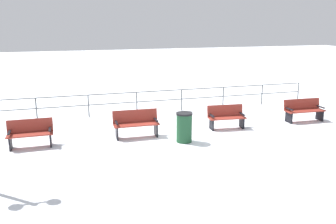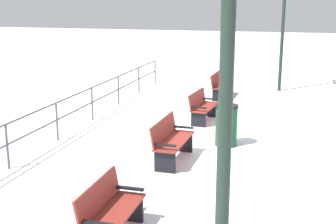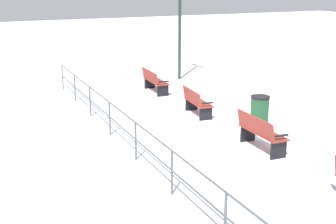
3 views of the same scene
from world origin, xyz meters
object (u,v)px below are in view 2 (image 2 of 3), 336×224
object	(u,v)px
bench_third	(202,106)
bench_fourth	(221,85)
bench_nearest	(110,211)
trash_bin	(226,125)
bench_second	(171,140)

from	to	relation	value
bench_third	bench_fourth	size ratio (longest dim) A/B	0.87
bench_nearest	bench_fourth	bearing A→B (deg)	90.30
bench_fourth	trash_bin	xyz separation A→B (m)	(1.02, -5.51, 0.04)
bench_second	trash_bin	distance (m)	1.74
bench_nearest	bench_fourth	xyz separation A→B (m)	(-0.05, 10.42, 0.01)
bench_second	bench_fourth	distance (m)	6.94
bench_second	bench_fourth	xyz separation A→B (m)	(-0.03, 6.94, -0.02)
bench_fourth	bench_third	bearing A→B (deg)	-87.31
bench_second	trash_bin	world-z (taller)	trash_bin
bench_third	trash_bin	xyz separation A→B (m)	(1.00, -2.04, 0.06)
trash_bin	bench_fourth	bearing A→B (deg)	100.50
bench_fourth	trash_bin	bearing A→B (deg)	-77.09
bench_second	bench_third	distance (m)	3.48
bench_third	trash_bin	world-z (taller)	trash_bin
bench_nearest	bench_second	world-z (taller)	bench_second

